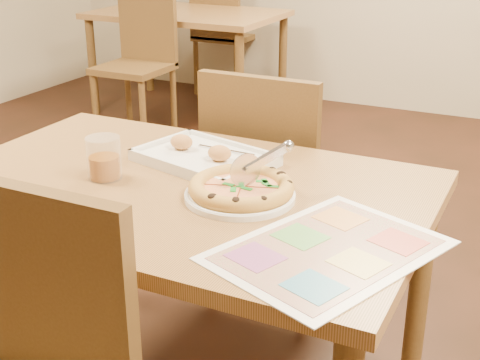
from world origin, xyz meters
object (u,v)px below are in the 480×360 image
at_px(plate, 240,196).
at_px(menu, 328,250).
at_px(pizza_cutter, 260,162).
at_px(pizza, 241,188).
at_px(appetizer_tray, 204,158).
at_px(dining_table, 178,214).
at_px(bg_chair_far, 220,23).
at_px(chair_far, 268,166).
at_px(bg_chair_near, 141,48).
at_px(glass_tumbler, 104,161).
at_px(bg_table, 188,24).

distance_m(plate, menu, 0.33).
bearing_deg(pizza_cutter, pizza, 174.94).
bearing_deg(appetizer_tray, pizza_cutter, -31.12).
xyz_separation_m(dining_table, pizza, (0.19, -0.01, 0.11)).
xyz_separation_m(bg_chair_far, menu, (2.08, -3.48, 0.16)).
distance_m(chair_far, plate, 0.66).
relative_size(bg_chair_near, menu, 0.98).
bearing_deg(pizza_cutter, bg_chair_near, 76.73).
bearing_deg(bg_chair_near, glass_tumbler, -57.95).
xyz_separation_m(dining_table, pizza_cutter, (0.22, 0.03, 0.17)).
relative_size(chair_far, pizza, 1.78).
bearing_deg(bg_chair_near, bg_chair_far, 90.00).
bearing_deg(plate, pizza, 67.03).
relative_size(plate, pizza_cutter, 1.98).
relative_size(pizza, appetizer_tray, 0.63).
bearing_deg(pizza_cutter, plate, 176.37).
relative_size(chair_far, plate, 1.70).
distance_m(bg_table, appetizer_tray, 3.07).
bearing_deg(bg_chair_near, dining_table, -53.95).
relative_size(dining_table, chair_far, 2.77).
bearing_deg(dining_table, bg_chair_near, 126.05).
bearing_deg(bg_chair_near, menu, -48.80).
height_order(chair_far, pizza_cutter, chair_far).
bearing_deg(bg_table, chair_far, -53.95).
bearing_deg(chair_far, pizza_cutter, 111.46).
bearing_deg(chair_far, glass_tumbler, 73.26).
distance_m(chair_far, appetizer_tray, 0.46).
distance_m(dining_table, chair_far, 0.61).
height_order(bg_chair_far, pizza_cutter, bg_chair_far).
height_order(glass_tumbler, menu, glass_tumbler).
height_order(pizza_cutter, menu, pizza_cutter).
height_order(appetizer_tray, menu, appetizer_tray).
xyz_separation_m(bg_chair_near, appetizer_tray, (1.59, -2.02, 0.17)).
distance_m(bg_table, pizza, 3.33).
distance_m(plate, appetizer_tray, 0.28).
distance_m(pizza_cutter, glass_tumbler, 0.43).
height_order(appetizer_tray, glass_tumbler, glass_tumbler).
distance_m(dining_table, menu, 0.52).
distance_m(bg_table, bg_chair_far, 0.51).
height_order(bg_chair_far, plate, bg_chair_far).
relative_size(dining_table, pizza, 4.92).
bearing_deg(appetizer_tray, bg_chair_far, 116.89).
bearing_deg(bg_table, menu, -55.07).
xyz_separation_m(dining_table, appetizer_tray, (-0.01, 0.17, 0.10)).
height_order(bg_chair_far, pizza, bg_chair_far).
bearing_deg(dining_table, glass_tumbler, -166.76).
relative_size(plate, pizza, 1.05).
distance_m(bg_chair_far, menu, 4.06).
bearing_deg(glass_tumbler, pizza, 5.72).
height_order(pizza, menu, pizza).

